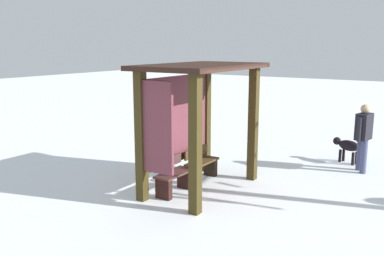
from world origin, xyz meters
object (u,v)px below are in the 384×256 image
at_px(bench_left_inside, 174,178).
at_px(dog, 347,146).
at_px(bench_center_inside, 201,166).
at_px(bus_shelter, 191,103).
at_px(person_walking, 363,133).

xyz_separation_m(bench_left_inside, dog, (4.17, -2.34, 0.11)).
xyz_separation_m(bench_center_inside, dog, (3.15, -2.33, 0.11)).
height_order(bus_shelter, person_walking, bus_shelter).
bearing_deg(bench_left_inside, bus_shelter, -18.70).
relative_size(bench_center_inside, dog, 1.11).
bearing_deg(bench_center_inside, person_walking, -47.86).
bearing_deg(person_walking, dog, 37.72).
bearing_deg(dog, bench_left_inside, 150.77).
distance_m(bench_center_inside, dog, 3.92).
height_order(bench_center_inside, dog, bench_center_inside).
height_order(bus_shelter, bench_left_inside, bus_shelter).
distance_m(bus_shelter, dog, 4.55).
relative_size(bench_left_inside, dog, 1.11).
bearing_deg(bench_left_inside, dog, -29.23).
height_order(bench_center_inside, person_walking, person_walking).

